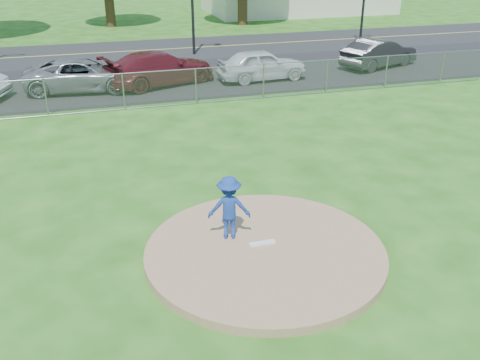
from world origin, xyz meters
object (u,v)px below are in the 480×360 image
(pitcher, at_px, (229,208))
(parked_car_gray, at_px, (83,75))
(parked_car_darkred, at_px, (160,68))
(parked_car_pearl, at_px, (262,65))
(parked_car_charcoal, at_px, (379,53))

(pitcher, bearing_deg, parked_car_gray, -64.68)
(parked_car_gray, bearing_deg, parked_car_darkred, -82.64)
(pitcher, relative_size, parked_car_pearl, 0.35)
(parked_car_gray, bearing_deg, pitcher, -162.67)
(parked_car_charcoal, bearing_deg, parked_car_gray, 71.15)
(pitcher, distance_m, parked_car_charcoal, 19.66)
(parked_car_gray, bearing_deg, parked_car_pearl, -86.69)
(parked_car_darkred, relative_size, parked_car_pearl, 1.24)
(parked_car_gray, distance_m, parked_car_charcoal, 15.38)
(parked_car_darkred, bearing_deg, parked_car_gray, 70.80)
(parked_car_gray, relative_size, parked_car_darkred, 0.96)
(parked_car_gray, relative_size, parked_car_charcoal, 1.14)
(parked_car_gray, height_order, parked_car_pearl, parked_car_pearl)
(parked_car_gray, xyz_separation_m, parked_car_charcoal, (15.37, 0.42, 0.03))
(parked_car_darkred, xyz_separation_m, parked_car_pearl, (4.94, -0.50, -0.04))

